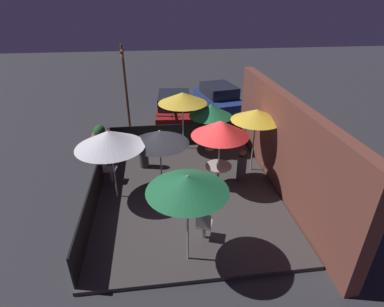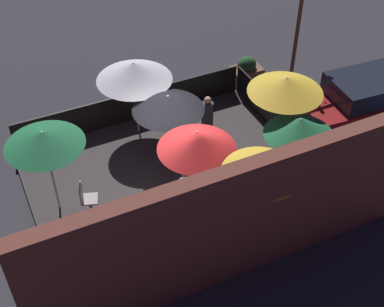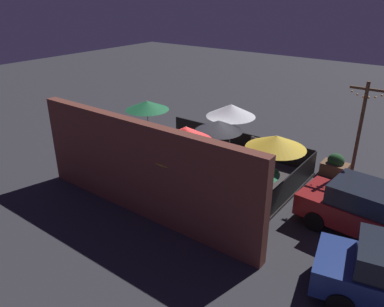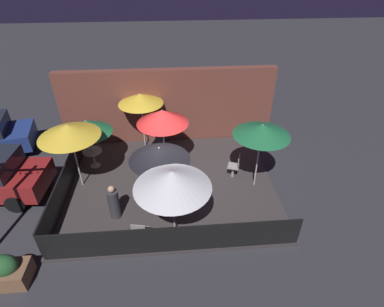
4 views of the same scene
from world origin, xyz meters
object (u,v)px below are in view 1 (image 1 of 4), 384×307
object	(u,v)px
patio_umbrella_5	(187,184)
planter_box	(100,136)
patio_chair_0	(108,168)
patio_chair_1	(204,224)
patron_0	(144,154)
dining_table_0	(210,137)
patio_umbrella_4	(183,98)
light_post	(126,88)
parked_car_1	(219,99)
patio_umbrella_2	(160,137)
parked_car_0	(174,109)
patio_umbrella_6	(109,139)
dining_table_1	(218,169)
patio_umbrella_1	(220,128)
patio_umbrella_3	(256,115)
patio_umbrella_0	(211,110)
patron_1	(242,166)

from	to	relation	value
patio_umbrella_5	planter_box	xyz separation A→B (m)	(-7.22, -3.14, -1.99)
patio_chair_0	patio_chair_1	distance (m)	4.34
patio_chair_1	patio_umbrella_5	bearing A→B (deg)	160.90
patron_0	dining_table_0	bearing A→B (deg)	59.46
patio_umbrella_4	patio_umbrella_5	bearing A→B (deg)	-4.63
patio_umbrella_4	light_post	distance (m)	3.08
patio_chair_0	parked_car_1	world-z (taller)	parked_car_1
patio_umbrella_2	patio_umbrella_4	bearing A→B (deg)	160.40
patio_umbrella_4	parked_car_0	xyz separation A→B (m)	(-3.04, -0.15, -1.52)
patio_umbrella_2	patio_umbrella_5	bearing A→B (deg)	9.09
dining_table_0	patio_chair_0	xyz separation A→B (m)	(2.03, -3.98, -0.02)
light_post	parked_car_0	distance (m)	2.89
patio_umbrella_6	parked_car_0	xyz separation A→B (m)	(-6.28, 2.37, -1.36)
patio_umbrella_2	patron_0	bearing A→B (deg)	-156.95
planter_box	parked_car_1	size ratio (longest dim) A/B	0.25
patio_umbrella_2	dining_table_1	bearing A→B (deg)	86.79
patio_umbrella_1	patron_0	xyz separation A→B (m)	(-1.58, -2.56, -1.58)
patio_umbrella_4	patron_0	size ratio (longest dim) A/B	2.01
patio_umbrella_3	patio_umbrella_0	bearing A→B (deg)	-146.53
patio_umbrella_4	patron_1	distance (m)	3.72
patron_0	light_post	world-z (taller)	light_post
patio_chair_1	patio_umbrella_3	bearing A→B (deg)	-15.21
planter_box	parked_car_0	world-z (taller)	parked_car_0
patio_umbrella_6	dining_table_1	distance (m)	3.74
parked_car_0	parked_car_1	distance (m)	2.94
patio_umbrella_2	patio_umbrella_5	xyz separation A→B (m)	(3.29, 0.53, 0.37)
patio_umbrella_2	light_post	distance (m)	5.02
patio_umbrella_3	patron_0	world-z (taller)	patio_umbrella_3
patio_umbrella_5	patron_0	size ratio (longest dim) A/B	2.00
patron_0	patio_chair_0	bearing A→B (deg)	-107.28
patio_umbrella_4	patron_0	bearing A→B (deg)	-49.65
patio_umbrella_1	patio_chair_0	distance (m)	4.16
patio_umbrella_4	patio_chair_1	distance (m)	5.81
parked_car_0	patio_chair_0	bearing A→B (deg)	-22.67
dining_table_1	patio_umbrella_2	bearing A→B (deg)	-93.21
patio_chair_1	light_post	bearing A→B (deg)	37.19
dining_table_0	parked_car_0	distance (m)	3.54
patio_umbrella_1	dining_table_1	world-z (taller)	patio_umbrella_1
patio_umbrella_2	patio_chair_1	xyz separation A→B (m)	(2.66, 1.03, -1.39)
patio_umbrella_1	patron_1	xyz separation A→B (m)	(-0.19, 0.88, -1.57)
dining_table_1	patron_0	xyz separation A→B (m)	(-1.58, -2.56, -0.06)
patio_umbrella_3	patio_chair_0	distance (m)	5.49
patio_umbrella_4	patio_umbrella_0	bearing A→B (deg)	77.32
dining_table_0	patron_1	bearing A→B (deg)	14.84
patio_umbrella_1	parked_car_0	xyz separation A→B (m)	(-6.03, -1.06, -1.41)
patio_umbrella_0	parked_car_1	world-z (taller)	patio_umbrella_0
patio_umbrella_3	patio_chair_0	size ratio (longest dim) A/B	2.54
patio_umbrella_3	patron_0	bearing A→B (deg)	-100.38
patio_umbrella_3	patio_umbrella_5	world-z (taller)	patio_umbrella_5
patio_chair_0	parked_car_1	size ratio (longest dim) A/B	0.23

